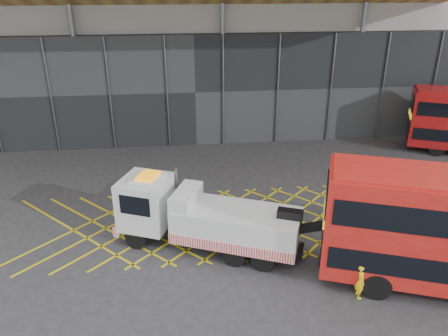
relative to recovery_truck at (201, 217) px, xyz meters
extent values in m
plane|color=#2D2C2F|center=(-1.55, 2.09, -1.61)|extent=(120.00, 120.00, 0.00)
cube|color=gold|center=(-6.35, 2.09, -1.60)|extent=(7.16, 7.16, 0.01)
cube|color=gold|center=(-6.35, 2.09, -1.60)|extent=(7.16, 7.16, 0.01)
cube|color=gold|center=(-4.75, 2.09, -1.60)|extent=(7.16, 7.16, 0.01)
cube|color=gold|center=(-4.75, 2.09, -1.60)|extent=(7.16, 7.16, 0.01)
cube|color=gold|center=(-3.15, 2.09, -1.60)|extent=(7.16, 7.16, 0.01)
cube|color=gold|center=(-3.15, 2.09, -1.60)|extent=(7.16, 7.16, 0.01)
cube|color=gold|center=(-1.55, 2.09, -1.60)|extent=(7.16, 7.16, 0.01)
cube|color=gold|center=(-1.55, 2.09, -1.60)|extent=(7.16, 7.16, 0.01)
cube|color=gold|center=(0.05, 2.09, -1.60)|extent=(7.16, 7.16, 0.01)
cube|color=gold|center=(0.05, 2.09, -1.60)|extent=(7.16, 7.16, 0.01)
cube|color=gold|center=(1.65, 2.09, -1.60)|extent=(7.16, 7.16, 0.01)
cube|color=gold|center=(1.65, 2.09, -1.60)|extent=(7.16, 7.16, 0.01)
cube|color=gold|center=(3.25, 2.09, -1.60)|extent=(7.16, 7.16, 0.01)
cube|color=gold|center=(3.25, 2.09, -1.60)|extent=(7.16, 7.16, 0.01)
cube|color=gold|center=(4.85, 2.09, -1.60)|extent=(7.16, 7.16, 0.01)
cube|color=gold|center=(4.85, 2.09, -1.60)|extent=(7.16, 7.16, 0.01)
cube|color=gold|center=(6.45, 2.09, -1.60)|extent=(7.16, 7.16, 0.01)
cube|color=gold|center=(6.45, 2.09, -1.60)|extent=(7.16, 7.16, 0.01)
cube|color=gold|center=(8.05, 2.09, -1.60)|extent=(7.16, 7.16, 0.01)
cube|color=gold|center=(8.05, 2.09, -1.60)|extent=(7.16, 7.16, 0.01)
cube|color=gold|center=(9.65, 2.09, -1.60)|extent=(7.16, 7.16, 0.01)
cube|color=gold|center=(9.65, 2.09, -1.60)|extent=(7.16, 7.16, 0.01)
cube|color=gold|center=(11.25, 2.09, -1.60)|extent=(7.16, 7.16, 0.01)
cube|color=gold|center=(11.25, 2.09, -1.60)|extent=(7.16, 7.16, 0.01)
cube|color=gray|center=(0.45, 21.09, 7.39)|extent=(55.00, 14.00, 18.00)
cube|color=black|center=(0.45, 13.79, 2.39)|extent=(55.00, 0.80, 8.00)
cylinder|color=#595B60|center=(-7.55, 13.59, 3.39)|extent=(0.36, 0.36, 10.00)
cylinder|color=#595B60|center=(2.45, 13.59, 3.39)|extent=(0.36, 0.36, 10.00)
cylinder|color=#595B60|center=(12.45, 13.59, 3.39)|extent=(0.36, 0.36, 10.00)
cube|color=black|center=(0.36, -0.15, -0.97)|extent=(8.38, 4.18, 0.32)
cube|color=silver|center=(-2.51, 1.05, 0.36)|extent=(2.91, 2.96, 2.38)
cube|color=black|center=(-3.54, 1.48, 0.77)|extent=(0.81, 1.88, 1.01)
cube|color=red|center=(-3.57, 1.49, -0.83)|extent=(1.12, 2.29, 0.50)
cube|color=orange|center=(-2.34, 0.98, 1.76)|extent=(1.18, 1.33, 0.11)
cube|color=silver|center=(1.55, -0.64, -0.10)|extent=(6.12, 4.29, 1.46)
cube|color=red|center=(1.10, -1.72, -0.65)|extent=(5.26, 2.23, 0.50)
cube|color=silver|center=(-0.65, 0.28, 0.96)|extent=(1.69, 2.38, 0.64)
cube|color=black|center=(3.74, -1.55, 0.77)|extent=(1.19, 0.84, 0.46)
cube|color=black|center=(4.59, -1.90, 0.32)|extent=(1.97, 1.06, 0.99)
cylinder|color=black|center=(-3.05, 0.23, -1.10)|extent=(1.05, 0.68, 1.01)
cylinder|color=black|center=(-2.31, 2.00, -1.10)|extent=(1.05, 0.68, 1.01)
cylinder|color=black|center=(2.53, -2.09, -1.10)|extent=(1.05, 0.68, 1.01)
cylinder|color=black|center=(3.27, -0.31, -1.10)|extent=(1.05, 0.68, 1.01)
cylinder|color=#595B60|center=(-1.06, 1.44, 0.86)|extent=(0.13, 0.13, 2.01)
cube|color=black|center=(4.97, -2.35, 0.19)|extent=(0.92, 2.38, 1.46)
cube|color=black|center=(4.97, -2.35, 2.15)|extent=(0.92, 2.38, 1.06)
cube|color=yellow|center=(4.96, -2.34, 1.25)|extent=(0.74, 1.90, 0.39)
cylinder|color=black|center=(6.65, -4.32, -1.02)|extent=(1.21, 0.72, 1.16)
cylinder|color=black|center=(7.53, -1.92, -1.02)|extent=(1.21, 0.72, 1.16)
cube|color=black|center=(15.80, 11.22, -0.01)|extent=(0.96, 2.07, 1.30)
cube|color=black|center=(15.80, 11.22, 1.74)|extent=(0.96, 2.07, 0.95)
cube|color=yellow|center=(15.79, 11.23, 0.94)|extent=(0.78, 1.65, 0.35)
cylinder|color=black|center=(17.19, 9.38, -1.09)|extent=(1.07, 0.69, 1.04)
cylinder|color=black|center=(18.10, 11.44, -1.09)|extent=(1.07, 0.69, 1.04)
imported|color=yellow|center=(6.02, -4.18, -0.84)|extent=(0.40, 0.58, 1.53)
camera|label=1|loc=(-0.84, -17.37, 10.30)|focal=35.00mm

